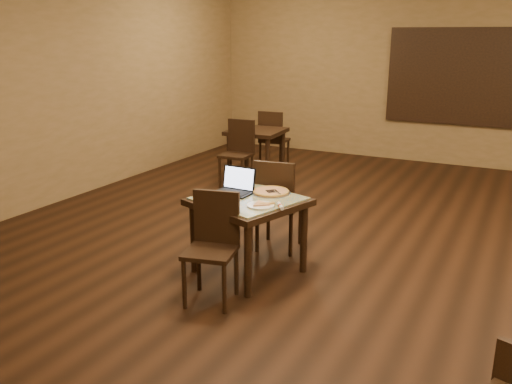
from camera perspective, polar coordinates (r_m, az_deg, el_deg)
The scene contains 17 objects.
ground at distance 5.82m, azimuth 7.20°, elevation -6.72°, with size 10.00×10.00×0.00m, color black.
wall_back at distance 10.24m, azimuth 17.56°, elevation 11.32°, with size 8.00×0.02×3.00m, color olive.
wall_left at distance 7.73m, azimuth -21.74°, elevation 9.51°, with size 0.02×10.00×3.00m, color olive.
mural at distance 10.12m, azimuth 20.37°, elevation 11.30°, with size 2.34×0.05×1.64m.
tiled_table at distance 5.19m, azimuth -0.78°, elevation -1.70°, with size 1.15×1.15×0.76m.
chair_main_near at distance 4.74m, azimuth -4.52°, elevation -5.07°, with size 0.50×0.50×0.96m.
chair_main_far at distance 5.74m, azimuth 2.22°, elevation -0.89°, with size 0.49×0.49×1.01m.
laptop at distance 5.33m, azimuth -2.14°, elevation 0.63°, with size 0.37×0.29×0.25m.
plate at distance 4.91m, azimuth 0.49°, elevation -1.42°, with size 0.25×0.25×0.01m, color white.
pizza_slice at distance 4.91m, azimuth 0.49°, elevation -1.26°, with size 0.19×0.19×0.02m, color beige, non-canonical shape.
pizza_pan at distance 5.31m, azimuth 1.58°, elevation -0.08°, with size 0.39×0.39×0.01m, color silver.
pizza_whole at distance 5.31m, azimuth 1.58°, elevation 0.07°, with size 0.36×0.36×0.02m.
spatula at distance 5.28m, azimuth 1.68°, elevation 0.08°, with size 0.11×0.26×0.01m, color silver.
napkin_roll at distance 4.87m, azimuth 2.59°, elevation -1.48°, with size 0.12×0.15×0.04m.
other_table_b at distance 8.80m, azimuth 0.05°, elevation 5.74°, with size 0.88×0.88×0.78m.
other_table_b_chair_near at distance 8.31m, azimuth -1.85°, elevation 4.55°, with size 0.46×0.46×1.01m.
other_table_b_chair_far at distance 9.33m, azimuth 1.75°, elevation 5.86°, with size 0.46×0.46×1.01m.
Camera 1 is at (1.80, -5.05, 2.27)m, focal length 38.00 mm.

